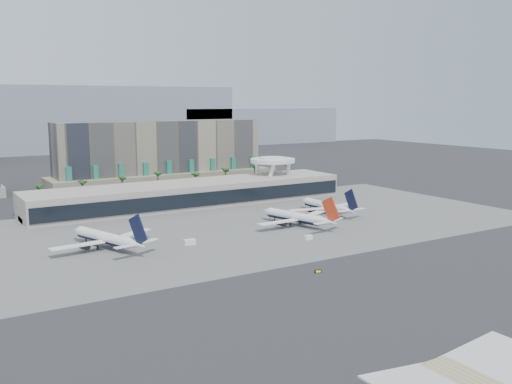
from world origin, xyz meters
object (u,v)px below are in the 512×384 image
airliner_left (107,238)px  service_vehicle_a (189,242)px  airliner_right (326,206)px  airliner_centre (297,217)px  service_vehicle_b (308,238)px  taxiway_sign (318,271)px

airliner_left → service_vehicle_a: bearing=-40.7°
airliner_right → service_vehicle_a: 85.60m
airliner_centre → service_vehicle_b: airliner_centre is taller
taxiway_sign → service_vehicle_b: bearing=74.5°
airliner_right → service_vehicle_a: airliner_right is taller
airliner_right → taxiway_sign: (-63.32, -75.00, -3.14)m
airliner_left → airliner_right: size_ratio=1.03×
airliner_right → taxiway_sign: 98.21m
service_vehicle_a → service_vehicle_b: size_ratio=1.38×
taxiway_sign → airliner_left: bearing=143.5°
airliner_right → service_vehicle_b: 54.74m
service_vehicle_b → airliner_left: bearing=156.6°
airliner_left → service_vehicle_a: 30.77m
airliner_left → taxiway_sign: 81.49m
airliner_left → service_vehicle_b: (71.93, -28.68, -3.09)m
airliner_centre → service_vehicle_b: 26.07m
airliner_centre → airliner_right: 31.73m
airliner_left → service_vehicle_b: bearing=-40.1°
service_vehicle_a → airliner_left: bearing=159.9°
airliner_centre → service_vehicle_b: (-11.19, -23.35, -3.00)m
airliner_left → airliner_centre: bearing=-22.0°
airliner_left → service_vehicle_a: (28.34, -11.65, -2.83)m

